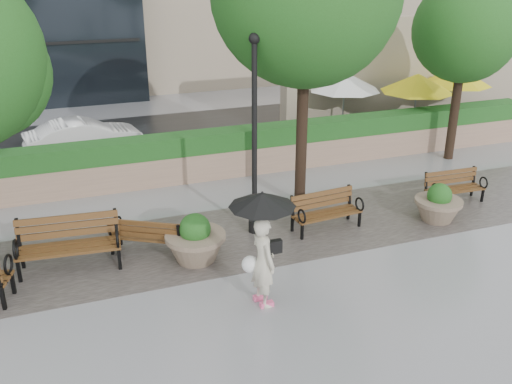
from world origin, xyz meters
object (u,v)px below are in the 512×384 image
object	(u,v)px
car_right	(85,138)
bench_4	(454,194)
planter_right	(438,206)
lamppost	(254,150)
bench_3	(326,219)
bench_1	(70,255)
pedestrian	(263,238)
bench_2	(149,243)
planter_left	(196,243)

from	to	relation	value
car_right	bench_4	bearing A→B (deg)	-137.61
planter_right	lamppost	bearing A→B (deg)	167.76
bench_4	lamppost	distance (m)	5.76
bench_4	bench_3	bearing A→B (deg)	-173.69
bench_1	car_right	bearing A→B (deg)	88.40
bench_4	pedestrian	size ratio (longest dim) A/B	0.72
bench_2	planter_right	size ratio (longest dim) A/B	1.49
bench_2	planter_right	world-z (taller)	planter_right
planter_right	bench_2	bearing A→B (deg)	173.69
bench_4	bench_1	bearing A→B (deg)	-177.05
bench_4	bench_2	bearing A→B (deg)	-177.63
planter_left	planter_right	world-z (taller)	planter_left
bench_1	lamppost	bearing A→B (deg)	9.59
planter_left	bench_4	bearing A→B (deg)	5.36
bench_2	pedestrian	xyz separation A→B (m)	(1.62, -2.62, 1.08)
bench_3	planter_right	distance (m)	2.81
bench_2	pedestrian	size ratio (longest dim) A/B	0.77
bench_2	car_right	xyz separation A→B (m)	(-0.71, 7.24, 0.35)
planter_left	lamppost	world-z (taller)	lamppost
bench_3	planter_left	xyz separation A→B (m)	(-3.26, -0.40, 0.15)
bench_1	planter_right	world-z (taller)	bench_1
lamppost	pedestrian	bearing A→B (deg)	-107.34
bench_3	planter_right	bearing A→B (deg)	-15.56
bench_4	planter_right	distance (m)	1.34
planter_right	bench_1	bearing A→B (deg)	175.57
bench_1	planter_right	xyz separation A→B (m)	(8.53, -0.66, 0.05)
planter_left	lamppost	size ratio (longest dim) A/B	0.28
car_right	pedestrian	xyz separation A→B (m)	(2.33, -9.87, 0.73)
planter_right	pedestrian	xyz separation A→B (m)	(-5.27, -1.86, 0.96)
lamppost	car_right	bearing A→B (deg)	114.48
lamppost	bench_4	bearing A→B (deg)	-1.86
bench_2	bench_3	xyz separation A→B (m)	(4.13, -0.26, 0.01)
car_right	bench_3	bearing A→B (deg)	-155.02
planter_right	bench_4	bearing A→B (deg)	35.47
bench_2	bench_4	bearing A→B (deg)	-149.02
planter_right	pedestrian	distance (m)	5.67
planter_left	bench_1	bearing A→B (deg)	167.55
bench_3	car_right	size ratio (longest dim) A/B	0.47
bench_4	planter_left	xyz separation A→B (m)	(-7.11, -0.67, 0.17)
bench_2	planter_left	size ratio (longest dim) A/B	1.33
planter_right	lamppost	world-z (taller)	lamppost
bench_4	planter_left	distance (m)	7.14
pedestrian	lamppost	bearing A→B (deg)	-25.21
planter_left	planter_right	xyz separation A→B (m)	(6.02, -0.11, -0.04)
pedestrian	bench_1	bearing A→B (deg)	44.36
planter_right	planter_left	bearing A→B (deg)	178.97
bench_3	lamppost	xyz separation A→B (m)	(-1.63, 0.45, 1.75)
planter_right	car_right	xyz separation A→B (m)	(-7.60, 8.01, 0.23)
bench_4	planter_left	bearing A→B (deg)	-172.37
bench_4	planter_left	world-z (taller)	planter_left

